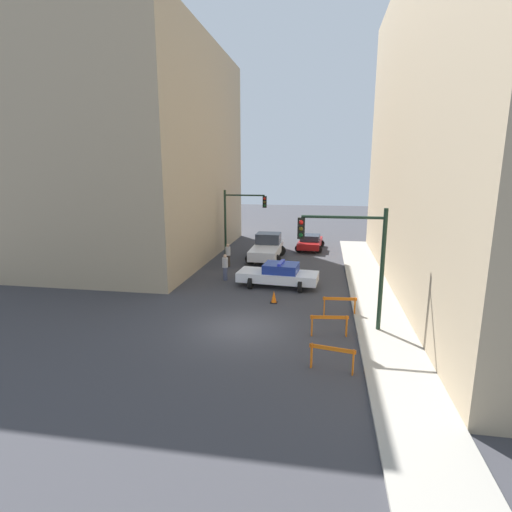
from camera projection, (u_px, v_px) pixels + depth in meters
name	position (u px, v px, depth m)	size (l,w,h in m)	color
ground_plane	(241.00, 328.00, 17.60)	(120.00, 120.00, 0.00)	#38383D
sidewalk_right	(387.00, 337.00, 16.56)	(2.40, 44.00, 0.12)	#9E998E
building_corner_left	(127.00, 153.00, 31.31)	(14.00, 20.00, 16.16)	tan
traffic_light_near	(354.00, 251.00, 16.63)	(3.64, 0.35, 5.20)	black
traffic_light_far	(238.00, 213.00, 31.73)	(3.44, 0.35, 5.20)	black
police_car	(279.00, 275.00, 23.64)	(4.84, 2.61, 1.52)	white
white_truck	(267.00, 248.00, 30.69)	(2.64, 5.40, 1.90)	silver
parked_car_near	(310.00, 242.00, 34.35)	(2.44, 4.40, 1.31)	maroon
pedestrian_crossing	(225.00, 267.00, 24.95)	(0.51, 0.51, 1.66)	#474C66
pedestrian_corner	(228.00, 255.00, 28.37)	(0.46, 0.46, 1.66)	#382D23
barrier_front	(332.00, 355.00, 13.75)	(1.58, 0.44, 0.90)	orange
barrier_mid	(329.00, 322.00, 16.64)	(1.59, 0.35, 0.90)	orange
barrier_back	(340.00, 303.00, 18.98)	(1.60, 0.30, 0.90)	orange
traffic_cone	(274.00, 297.00, 20.82)	(0.36, 0.36, 0.66)	black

